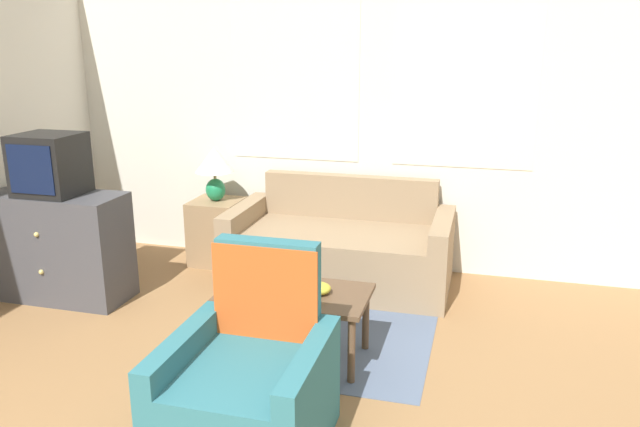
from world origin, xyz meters
The scene contains 12 objects.
wall_back centered at (0.00, 4.22, 1.31)m, with size 6.55×0.06×2.60m.
rug centered at (-0.25, 3.08, 0.00)m, with size 1.61×1.93×0.01m.
couch centered at (-0.27, 3.76, 0.27)m, with size 1.73×0.88×0.81m.
armchair centered at (-0.20, 1.60, 0.28)m, with size 0.72×0.77×0.95m.
tv_dresser centered at (-2.22, 2.89, 0.40)m, with size 1.01×0.46×0.80m.
television centered at (-2.22, 2.89, 1.02)m, with size 0.43×0.40×0.44m.
side_table centered at (-1.40, 3.91, 0.28)m, with size 0.42×0.42×0.56m.
table_lamp centered at (-1.40, 3.91, 0.86)m, with size 0.33×0.33×0.46m.
coffee_table centered at (-0.25, 2.47, 0.38)m, with size 0.89×0.52×0.43m.
laptop centered at (-0.47, 2.48, 0.48)m, with size 0.31×0.28×0.23m.
cup_navy centered at (-0.26, 2.53, 0.48)m, with size 0.08×0.08×0.10m.
snack_bowl centered at (-0.10, 2.47, 0.46)m, with size 0.15×0.15×0.07m.
Camera 1 is at (0.81, -0.85, 1.89)m, focal length 35.00 mm.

